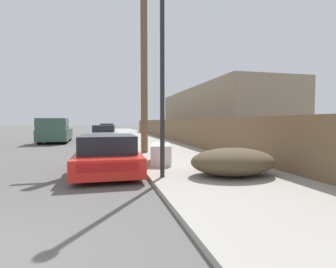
{
  "coord_description": "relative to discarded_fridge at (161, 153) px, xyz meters",
  "views": [
    {
      "loc": [
        2.04,
        -2.76,
        1.61
      ],
      "look_at": [
        5.34,
        10.81,
        0.95
      ],
      "focal_mm": 28.0,
      "sensor_mm": 36.0,
      "label": 1
    }
  ],
  "objects": [
    {
      "name": "building_right_house",
      "position": [
        8.84,
        15.03,
        1.92
      ],
      "size": [
        6.0,
        18.82,
        4.76
      ],
      "primitive_type": "cube",
      "color": "gray",
      "rests_on": "ground"
    },
    {
      "name": "car_parked_far",
      "position": [
        -1.64,
        22.89,
        0.19
      ],
      "size": [
        2.03,
        4.51,
        1.4
      ],
      "rotation": [
        0.0,
        0.0,
        -0.07
      ],
      "color": "black",
      "rests_on": "ground"
    },
    {
      "name": "street_lamp",
      "position": [
        -0.47,
        -2.44,
        2.63
      ],
      "size": [
        0.26,
        0.26,
        5.17
      ],
      "color": "#232326",
      "rests_on": "sidewalk_curb"
    },
    {
      "name": "parked_sports_car_red",
      "position": [
        -1.89,
        -0.67,
        0.09
      ],
      "size": [
        1.9,
        4.46,
        1.2
      ],
      "rotation": [
        0.0,
        0.0,
        -0.0
      ],
      "color": "red",
      "rests_on": "ground"
    },
    {
      "name": "utility_pole",
      "position": [
        -0.11,
        3.26,
        3.96
      ],
      "size": [
        1.8,
        0.32,
        8.4
      ],
      "color": "brown",
      "rests_on": "sidewalk_curb"
    },
    {
      "name": "discarded_fridge",
      "position": [
        0.0,
        0.0,
        0.0
      ],
      "size": [
        1.02,
        1.9,
        0.7
      ],
      "rotation": [
        0.0,
        0.0,
        -0.19
      ],
      "color": "silver",
      "rests_on": "sidewalk_curb"
    },
    {
      "name": "wooden_fence",
      "position": [
        3.24,
        11.33,
        0.5
      ],
      "size": [
        0.08,
        39.15,
        1.67
      ],
      "primitive_type": "cube",
      "color": "brown",
      "rests_on": "sidewalk_curb"
    },
    {
      "name": "brush_pile",
      "position": [
        1.48,
        -2.69,
        0.04
      ],
      "size": [
        2.39,
        1.75,
        0.76
      ],
      "color": "brown",
      "rests_on": "sidewalk_curb"
    },
    {
      "name": "car_parked_mid",
      "position": [
        -1.97,
        12.2,
        0.17
      ],
      "size": [
        2.23,
        4.59,
        1.34
      ],
      "rotation": [
        0.0,
        0.0,
        -0.08
      ],
      "color": "silver",
      "rests_on": "ground"
    },
    {
      "name": "pickup_truck",
      "position": [
        -5.67,
        12.16,
        0.47
      ],
      "size": [
        2.29,
        5.49,
        1.86
      ],
      "rotation": [
        0.0,
        0.0,
        3.18
      ],
      "color": "#385647",
      "rests_on": "ground"
    },
    {
      "name": "sidewalk_curb",
      "position": [
        1.29,
        17.0,
        -0.4
      ],
      "size": [
        4.2,
        63.0,
        0.12
      ],
      "primitive_type": "cube",
      "color": "#9E998E",
      "rests_on": "ground"
    }
  ]
}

